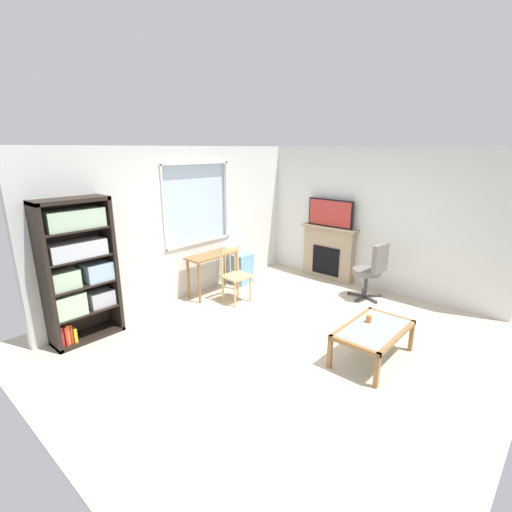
{
  "coord_description": "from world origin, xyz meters",
  "views": [
    {
      "loc": [
        -3.74,
        -2.81,
        2.51
      ],
      "look_at": [
        -0.08,
        0.46,
        1.07
      ],
      "focal_mm": 25.86,
      "sensor_mm": 36.0,
      "label": 1
    }
  ],
  "objects_px": {
    "plastic_drawer_unit": "(240,268)",
    "coffee_table": "(374,332)",
    "sippy_cup": "(369,319)",
    "bookshelf": "(78,268)",
    "fireplace": "(328,252)",
    "office_chair": "(372,269)",
    "tv": "(330,213)",
    "desk_under_window": "(212,262)",
    "wooden_chair": "(235,275)"
  },
  "relations": [
    {
      "from": "fireplace",
      "to": "sippy_cup",
      "type": "distance_m",
      "value": 2.81
    },
    {
      "from": "office_chair",
      "to": "coffee_table",
      "type": "bearing_deg",
      "value": -153.88
    },
    {
      "from": "wooden_chair",
      "to": "coffee_table",
      "type": "distance_m",
      "value": 2.55
    },
    {
      "from": "office_chair",
      "to": "coffee_table",
      "type": "distance_m",
      "value": 1.96
    },
    {
      "from": "desk_under_window",
      "to": "wooden_chair",
      "type": "bearing_deg",
      "value": -85.27
    },
    {
      "from": "wooden_chair",
      "to": "sippy_cup",
      "type": "xyz_separation_m",
      "value": [
        -0.06,
        -2.42,
        -0.0
      ]
    },
    {
      "from": "tv",
      "to": "coffee_table",
      "type": "relative_size",
      "value": 0.87
    },
    {
      "from": "bookshelf",
      "to": "wooden_chair",
      "type": "distance_m",
      "value": 2.41
    },
    {
      "from": "plastic_drawer_unit",
      "to": "sippy_cup",
      "type": "xyz_separation_m",
      "value": [
        -0.76,
        -2.98,
        0.18
      ]
    },
    {
      "from": "wooden_chair",
      "to": "sippy_cup",
      "type": "distance_m",
      "value": 2.42
    },
    {
      "from": "wooden_chair",
      "to": "fireplace",
      "type": "bearing_deg",
      "value": -15.45
    },
    {
      "from": "desk_under_window",
      "to": "fireplace",
      "type": "distance_m",
      "value": 2.35
    },
    {
      "from": "tv",
      "to": "wooden_chair",
      "type": "bearing_deg",
      "value": 164.42
    },
    {
      "from": "office_chair",
      "to": "coffee_table",
      "type": "relative_size",
      "value": 0.93
    },
    {
      "from": "bookshelf",
      "to": "coffee_table",
      "type": "relative_size",
      "value": 1.78
    },
    {
      "from": "fireplace",
      "to": "office_chair",
      "type": "height_order",
      "value": "fireplace"
    },
    {
      "from": "plastic_drawer_unit",
      "to": "bookshelf",
      "type": "bearing_deg",
      "value": 178.89
    },
    {
      "from": "office_chair",
      "to": "sippy_cup",
      "type": "relative_size",
      "value": 11.11
    },
    {
      "from": "tv",
      "to": "coffee_table",
      "type": "bearing_deg",
      "value": -138.03
    },
    {
      "from": "wooden_chair",
      "to": "fireplace",
      "type": "height_order",
      "value": "fireplace"
    },
    {
      "from": "desk_under_window",
      "to": "bookshelf",
      "type": "bearing_deg",
      "value": 177.23
    },
    {
      "from": "bookshelf",
      "to": "fireplace",
      "type": "height_order",
      "value": "bookshelf"
    },
    {
      "from": "coffee_table",
      "to": "sippy_cup",
      "type": "xyz_separation_m",
      "value": [
        0.1,
        0.12,
        0.1
      ]
    },
    {
      "from": "bookshelf",
      "to": "office_chair",
      "type": "distance_m",
      "value": 4.51
    },
    {
      "from": "fireplace",
      "to": "coffee_table",
      "type": "relative_size",
      "value": 1.08
    },
    {
      "from": "sippy_cup",
      "to": "office_chair",
      "type": "bearing_deg",
      "value": 24.14
    },
    {
      "from": "tv",
      "to": "coffee_table",
      "type": "distance_m",
      "value": 3.1
    },
    {
      "from": "plastic_drawer_unit",
      "to": "fireplace",
      "type": "relative_size",
      "value": 0.5
    },
    {
      "from": "coffee_table",
      "to": "sippy_cup",
      "type": "bearing_deg",
      "value": 49.19
    },
    {
      "from": "coffee_table",
      "to": "bookshelf",
      "type": "bearing_deg",
      "value": 123.67
    },
    {
      "from": "fireplace",
      "to": "office_chair",
      "type": "xyz_separation_m",
      "value": [
        -0.46,
        -1.11,
        0.02
      ]
    },
    {
      "from": "desk_under_window",
      "to": "tv",
      "type": "height_order",
      "value": "tv"
    },
    {
      "from": "bookshelf",
      "to": "fireplace",
      "type": "relative_size",
      "value": 1.65
    },
    {
      "from": "plastic_drawer_unit",
      "to": "coffee_table",
      "type": "relative_size",
      "value": 0.54
    },
    {
      "from": "office_chair",
      "to": "sippy_cup",
      "type": "distance_m",
      "value": 1.81
    },
    {
      "from": "desk_under_window",
      "to": "office_chair",
      "type": "distance_m",
      "value": 2.73
    },
    {
      "from": "wooden_chair",
      "to": "office_chair",
      "type": "distance_m",
      "value": 2.31
    },
    {
      "from": "bookshelf",
      "to": "fireplace",
      "type": "bearing_deg",
      "value": -15.38
    },
    {
      "from": "desk_under_window",
      "to": "plastic_drawer_unit",
      "type": "bearing_deg",
      "value": 3.84
    },
    {
      "from": "desk_under_window",
      "to": "plastic_drawer_unit",
      "type": "xyz_separation_m",
      "value": [
        0.75,
        0.05,
        -0.31
      ]
    },
    {
      "from": "coffee_table",
      "to": "wooden_chair",
      "type": "bearing_deg",
      "value": 86.3
    },
    {
      "from": "bookshelf",
      "to": "wooden_chair",
      "type": "xyz_separation_m",
      "value": [
        2.27,
        -0.62,
        -0.54
      ]
    },
    {
      "from": "wooden_chair",
      "to": "sippy_cup",
      "type": "bearing_deg",
      "value": -91.43
    },
    {
      "from": "tv",
      "to": "sippy_cup",
      "type": "distance_m",
      "value": 2.92
    },
    {
      "from": "desk_under_window",
      "to": "sippy_cup",
      "type": "height_order",
      "value": "desk_under_window"
    },
    {
      "from": "sippy_cup",
      "to": "plastic_drawer_unit",
      "type": "bearing_deg",
      "value": 75.65
    },
    {
      "from": "fireplace",
      "to": "tv",
      "type": "height_order",
      "value": "tv"
    },
    {
      "from": "tv",
      "to": "desk_under_window",
      "type": "bearing_deg",
      "value": 152.47
    },
    {
      "from": "coffee_table",
      "to": "tv",
      "type": "bearing_deg",
      "value": 41.97
    },
    {
      "from": "office_chair",
      "to": "fireplace",
      "type": "bearing_deg",
      "value": 67.48
    }
  ]
}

